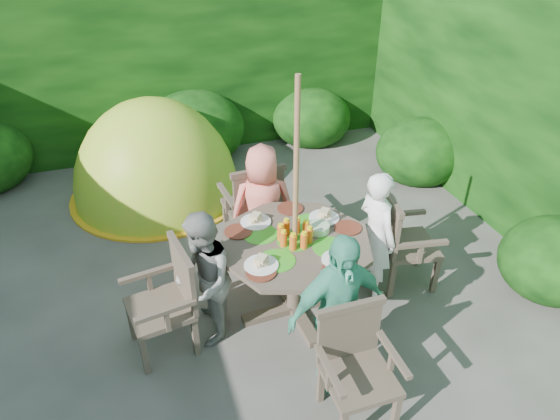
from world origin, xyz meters
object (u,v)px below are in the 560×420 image
object	(u,v)px
garden_chair_back	(254,204)
child_front	(337,313)
child_right	(376,235)
garden_chair_front	(356,364)
child_left	(204,280)
parasol_pole	(295,209)
garden_chair_right	(401,240)
child_back	(263,207)
patio_table	(295,252)
dome_tent	(159,194)
garden_chair_left	(168,299)

from	to	relation	value
garden_chair_back	child_front	distance (m)	1.90
child_right	garden_chair_back	bearing A→B (deg)	28.64
garden_chair_front	child_left	world-z (taller)	child_left
garden_chair_back	parasol_pole	bearing A→B (deg)	88.02
garden_chair_right	child_back	world-z (taller)	child_back
patio_table	child_front	bearing A→B (deg)	-87.09
child_back	dome_tent	size ratio (longest dim) A/B	0.51
garden_chair_left	dome_tent	bearing A→B (deg)	166.61
garden_chair_front	dome_tent	size ratio (longest dim) A/B	0.34
garden_chair_left	dome_tent	size ratio (longest dim) A/B	0.36
child_left	child_right	bearing A→B (deg)	102.46
garden_chair_back	dome_tent	bearing A→B (deg)	-63.65
garden_chair_right	child_left	world-z (taller)	child_left
garden_chair_front	parasol_pole	bearing A→B (deg)	93.36
garden_chair_right	child_left	xyz separation A→B (m)	(-1.90, -0.13, 0.11)
child_left	child_front	size ratio (longest dim) A/B	0.89
parasol_pole	garden_chair_back	world-z (taller)	parasol_pole
child_right	garden_chair_right	bearing A→B (deg)	-94.02
parasol_pole	child_left	bearing A→B (deg)	-176.76
parasol_pole	child_back	distance (m)	0.92
garden_chair_left	dome_tent	xyz separation A→B (m)	(0.16, 2.58, -0.49)
garden_chair_right	garden_chair_back	xyz separation A→B (m)	(-1.16, 1.01, 0.02)
garden_chair_front	child_left	distance (m)	1.37
garden_chair_back	child_left	bearing A→B (deg)	51.90
patio_table	child_right	bearing A→B (deg)	3.17
patio_table	child_left	distance (m)	0.81
garden_chair_right	garden_chair_left	size ratio (longest dim) A/B	1.02
garden_chair_front	child_back	xyz separation A→B (m)	(-0.11, 1.90, 0.19)
garden_chair_front	child_front	bearing A→B (deg)	93.93
child_front	dome_tent	distance (m)	3.54
patio_table	garden_chair_right	world-z (taller)	patio_table
parasol_pole	garden_chair_right	size ratio (longest dim) A/B	2.36
patio_table	parasol_pole	xyz separation A→B (m)	(-0.00, -0.00, 0.44)
child_right	dome_tent	xyz separation A→B (m)	(-1.74, 2.48, -0.64)
garden_chair_right	garden_chair_back	size ratio (longest dim) A/B	0.96
garden_chair_back	child_front	bearing A→B (deg)	88.08
child_front	dome_tent	world-z (taller)	child_front
garden_chair_front	child_front	distance (m)	0.37
child_left	dome_tent	bearing A→B (deg)	-167.71
garden_chair_right	garden_chair_back	distance (m)	1.54
garden_chair_left	child_right	xyz separation A→B (m)	(1.90, 0.10, 0.15)
garden_chair_back	child_left	distance (m)	1.36
garden_chair_right	garden_chair_left	bearing A→B (deg)	102.72
parasol_pole	garden_chair_back	size ratio (longest dim) A/B	2.27
garden_chair_front	garden_chair_left	bearing A→B (deg)	137.91
garden_chair_front	child_back	distance (m)	1.91
child_right	child_left	bearing A→B (deg)	82.56
parasol_pole	garden_chair_back	bearing A→B (deg)	93.10
garden_chair_back	garden_chair_front	world-z (taller)	garden_chair_back
garden_chair_front	child_back	size ratio (longest dim) A/B	0.66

